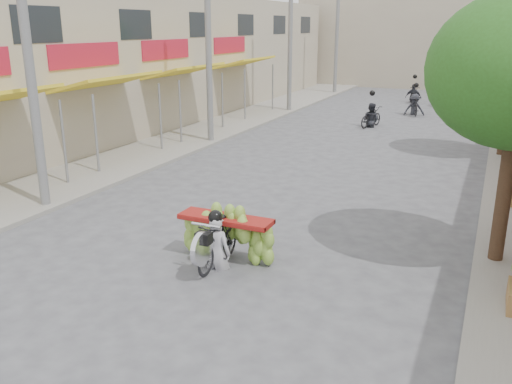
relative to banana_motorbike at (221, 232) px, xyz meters
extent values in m
plane|color=#59595E|center=(-0.39, -1.79, -0.67)|extent=(120.00, 120.00, 0.00)
cube|color=gray|center=(-7.39, 13.21, -0.61)|extent=(4.00, 60.00, 0.12)
cube|color=#B0A48B|center=(-12.39, 12.21, 2.33)|extent=(8.00, 40.00, 6.00)
cylinder|color=slate|center=(-6.69, 3.01, 0.60)|extent=(0.08, 0.08, 2.55)
cube|color=yellow|center=(-7.51, 6.21, 2.08)|extent=(1.77, 4.00, 0.53)
cylinder|color=slate|center=(-6.69, 4.41, 0.60)|extent=(0.08, 0.08, 2.55)
cylinder|color=slate|center=(-6.69, 8.01, 0.60)|extent=(0.08, 0.08, 2.55)
cube|color=#B11732|center=(-8.39, 6.21, 2.93)|extent=(0.10, 3.50, 0.80)
cube|color=yellow|center=(-7.51, 11.21, 2.08)|extent=(1.77, 4.00, 0.53)
cylinder|color=slate|center=(-6.69, 9.41, 0.60)|extent=(0.08, 0.08, 2.55)
cylinder|color=slate|center=(-6.69, 13.01, 0.60)|extent=(0.08, 0.08, 2.55)
cube|color=#B11732|center=(-8.39, 11.21, 2.93)|extent=(0.10, 3.50, 0.80)
cube|color=yellow|center=(-7.51, 17.21, 2.08)|extent=(1.77, 4.00, 0.53)
cylinder|color=slate|center=(-6.69, 15.41, 0.60)|extent=(0.08, 0.08, 2.55)
cylinder|color=slate|center=(-6.69, 19.01, 0.60)|extent=(0.08, 0.08, 2.55)
cube|color=#B11732|center=(-8.39, 17.21, 2.93)|extent=(0.10, 3.50, 0.80)
cube|color=#1E2328|center=(-8.41, 4.21, 3.93)|extent=(0.08, 2.00, 1.10)
cube|color=#1E2328|center=(-8.41, 9.21, 3.93)|extent=(0.08, 2.00, 1.10)
cube|color=#1E2328|center=(-8.41, 14.21, 3.93)|extent=(0.08, 2.00, 1.10)
cube|color=#1E2328|center=(-8.41, 19.21, 3.93)|extent=(0.08, 2.00, 1.10)
cube|color=#1E2328|center=(-8.41, 24.21, 3.93)|extent=(0.08, 2.00, 1.10)
cube|color=#1E2328|center=(-8.41, 29.21, 3.93)|extent=(0.08, 2.00, 1.10)
cube|color=#B0A48B|center=(-0.39, 36.21, 2.83)|extent=(20.00, 6.00, 7.00)
cylinder|color=slate|center=(-5.79, 1.21, 3.33)|extent=(0.24, 0.24, 8.00)
cylinder|color=slate|center=(-5.79, 10.21, 3.33)|extent=(0.24, 0.24, 8.00)
cylinder|color=slate|center=(-5.79, 19.21, 3.33)|extent=(0.24, 0.24, 8.00)
cylinder|color=slate|center=(-5.79, 28.21, 3.33)|extent=(0.24, 0.24, 8.00)
cylinder|color=#3A2719|center=(5.01, 2.21, 0.93)|extent=(0.28, 0.28, 3.20)
cylinder|color=#3A2719|center=(5.01, 12.21, 0.93)|extent=(0.28, 0.28, 3.20)
cylinder|color=#3A2719|center=(5.01, 24.21, 0.93)|extent=(0.28, 0.28, 3.20)
ellipsoid|color=#255C1B|center=(5.01, 24.21, 3.13)|extent=(3.40, 3.40, 2.90)
imported|color=black|center=(0.00, -0.13, -0.18)|extent=(0.49, 1.67, 0.98)
cylinder|color=silver|center=(0.00, -0.78, -0.05)|extent=(0.10, 0.66, 0.66)
cube|color=black|center=(0.00, -0.68, 0.13)|extent=(0.28, 0.22, 0.22)
cylinder|color=silver|center=(0.00, -0.58, 0.35)|extent=(0.60, 0.05, 0.05)
cube|color=maroon|center=(0.00, 0.22, 0.21)|extent=(1.92, 0.55, 0.10)
imported|color=silver|center=(0.00, -0.18, 0.42)|extent=(0.57, 0.42, 1.58)
sphere|color=black|center=(0.00, -0.21, 1.18)|extent=(0.28, 0.28, 0.28)
imported|color=black|center=(-0.65, 16.41, -0.21)|extent=(1.05, 1.77, 0.93)
imported|color=#27282F|center=(-0.65, 16.41, 0.45)|extent=(0.89, 0.68, 1.65)
sphere|color=black|center=(-0.65, 16.41, 0.91)|extent=(0.26, 0.26, 0.26)
imported|color=black|center=(0.70, 20.76, -0.14)|extent=(1.02, 1.90, 1.07)
imported|color=#27282F|center=(0.70, 20.76, 0.45)|extent=(1.17, 0.83, 1.65)
sphere|color=black|center=(0.70, 20.76, 0.91)|extent=(0.26, 0.26, 0.26)
imported|color=black|center=(-0.10, 25.89, -0.23)|extent=(0.60, 1.58, 0.88)
imported|color=#27282F|center=(-0.10, 25.89, 0.45)|extent=(0.97, 0.55, 1.65)
sphere|color=black|center=(-0.10, 25.89, 0.91)|extent=(0.26, 0.26, 0.26)
camera|label=1|loc=(4.68, -8.82, 3.91)|focal=38.00mm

